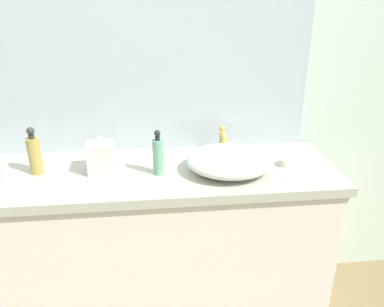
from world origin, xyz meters
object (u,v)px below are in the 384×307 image
candle_jar (285,162)px  sink_basin (230,160)px  tissue_box (101,156)px  soap_dispenser (34,154)px  lotion_bottle (158,155)px

candle_jar → sink_basin: bearing=-173.4°
tissue_box → candle_jar: tissue_box is taller
soap_dispenser → tissue_box: soap_dispenser is taller
sink_basin → lotion_bottle: bearing=178.5°
soap_dispenser → tissue_box: size_ratio=1.24×
tissue_box → candle_jar: 0.83m
sink_basin → soap_dispenser: size_ratio=1.82×
sink_basin → candle_jar: bearing=6.6°
lotion_bottle → sink_basin: bearing=-1.5°
soap_dispenser → candle_jar: soap_dispenser is taller
tissue_box → candle_jar: bearing=-2.2°
tissue_box → candle_jar: size_ratio=3.05×
soap_dispenser → lotion_bottle: soap_dispenser is taller
sink_basin → lotion_bottle: lotion_bottle is taller
lotion_bottle → candle_jar: lotion_bottle is taller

